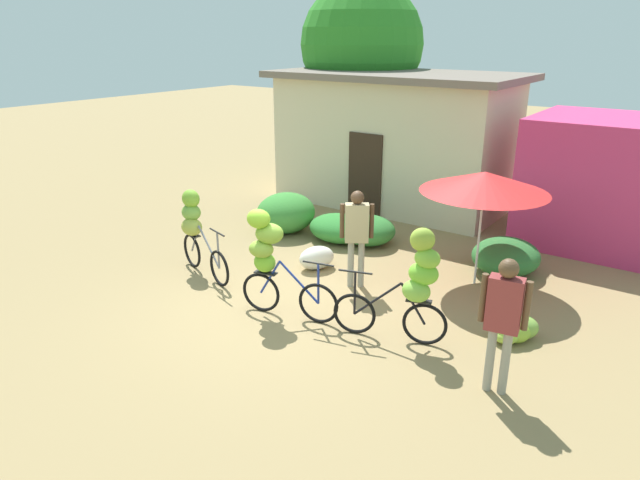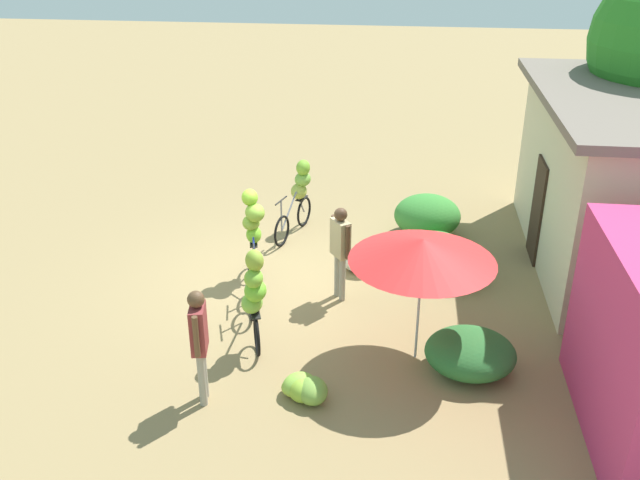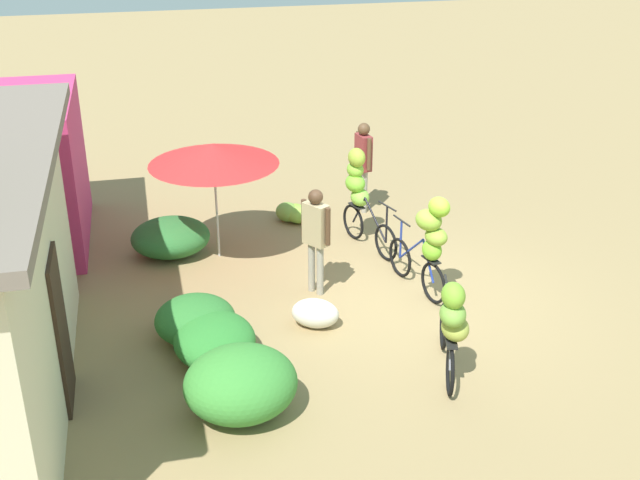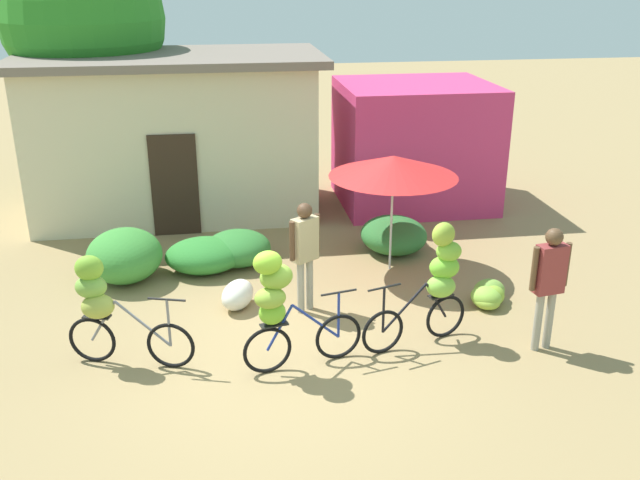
% 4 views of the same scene
% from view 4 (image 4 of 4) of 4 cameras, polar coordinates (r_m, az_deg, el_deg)
% --- Properties ---
extents(ground_plane, '(60.00, 60.00, 0.00)m').
position_cam_4_polar(ground_plane, '(9.59, -3.37, -9.85)').
color(ground_plane, '#957C51').
extents(building_low, '(6.13, 3.29, 3.31)m').
position_cam_4_polar(building_low, '(15.07, -11.68, 8.37)').
color(building_low, beige).
rests_on(building_low, ground).
extents(shop_pink, '(3.20, 2.80, 2.63)m').
position_cam_4_polar(shop_pink, '(15.64, 7.63, 7.73)').
color(shop_pink, '#CD346D').
rests_on(shop_pink, ground).
extents(tree_behind_building, '(3.37, 3.37, 5.61)m').
position_cam_4_polar(tree_behind_building, '(16.07, -18.67, 16.57)').
color(tree_behind_building, brown).
rests_on(tree_behind_building, ground).
extents(hedge_bush_front_left, '(1.25, 1.39, 0.88)m').
position_cam_4_polar(hedge_bush_front_left, '(12.20, -15.58, -1.22)').
color(hedge_bush_front_left, '#3A8835').
rests_on(hedge_bush_front_left, ground).
extents(hedge_bush_front_right, '(1.35, 1.12, 0.57)m').
position_cam_4_polar(hedge_bush_front_right, '(12.32, -9.36, -1.23)').
color(hedge_bush_front_right, '#2F7D30').
rests_on(hedge_bush_front_right, ground).
extents(hedge_bush_mid, '(1.17, 1.15, 0.60)m').
position_cam_4_polar(hedge_bush_mid, '(12.51, -6.70, -0.65)').
color(hedge_bush_mid, '#2F7530').
rests_on(hedge_bush_mid, ground).
extents(hedge_bush_by_door, '(1.22, 1.36, 0.64)m').
position_cam_4_polar(hedge_bush_by_door, '(13.05, 6.00, 0.42)').
color(hedge_bush_by_door, '#2D6D32').
rests_on(hedge_bush_by_door, ground).
extents(market_umbrella, '(2.17, 2.17, 2.04)m').
position_cam_4_polar(market_umbrella, '(11.76, 5.99, 5.98)').
color(market_umbrella, beige).
rests_on(market_umbrella, ground).
extents(bicycle_leftmost, '(1.68, 0.63, 1.53)m').
position_cam_4_polar(bicycle_leftmost, '(9.56, -17.14, -4.94)').
color(bicycle_leftmost, black).
rests_on(bicycle_leftmost, ground).
extents(bicycle_near_pile, '(1.62, 0.55, 1.72)m').
position_cam_4_polar(bicycle_near_pile, '(8.94, -3.26, -4.90)').
color(bicycle_near_pile, black).
rests_on(bicycle_near_pile, ground).
extents(bicycle_center_loaded, '(1.61, 0.62, 1.75)m').
position_cam_4_polar(bicycle_center_loaded, '(9.79, 9.47, -2.97)').
color(bicycle_center_loaded, black).
rests_on(bicycle_center_loaded, ground).
extents(banana_pile_on_ground, '(0.75, 0.80, 0.36)m').
position_cam_4_polar(banana_pile_on_ground, '(11.31, 13.50, -4.39)').
color(banana_pile_on_ground, '#86B335').
rests_on(banana_pile_on_ground, ground).
extents(produce_sack, '(0.70, 0.82, 0.44)m').
position_cam_4_polar(produce_sack, '(10.96, -6.70, -4.43)').
color(produce_sack, silver).
rests_on(produce_sack, ground).
extents(person_vendor, '(0.49, 0.39, 1.74)m').
position_cam_4_polar(person_vendor, '(10.46, -1.24, -0.47)').
color(person_vendor, gray).
rests_on(person_vendor, ground).
extents(person_bystander, '(0.57, 0.26, 1.78)m').
position_cam_4_polar(person_bystander, '(9.88, 18.11, -2.80)').
color(person_bystander, gray).
rests_on(person_bystander, ground).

